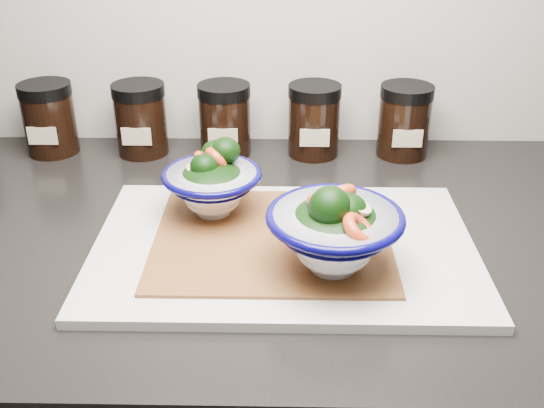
{
  "coord_description": "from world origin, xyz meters",
  "views": [
    {
      "loc": [
        0.07,
        0.75,
        1.31
      ],
      "look_at": [
        0.06,
        1.4,
        0.96
      ],
      "focal_mm": 42.0,
      "sensor_mm": 36.0,
      "label": 1
    }
  ],
  "objects_px": {
    "spice_jar_c": "(141,119)",
    "spice_jar_f": "(404,121)",
    "bowl_left": "(212,183)",
    "cutting_board": "(284,247)",
    "spice_jar_e": "(314,120)",
    "bowl_right": "(335,230)",
    "spice_jar_b": "(49,118)",
    "spice_jar_d": "(225,119)"
  },
  "relations": [
    {
      "from": "bowl_left",
      "to": "spice_jar_c",
      "type": "height_order",
      "value": "spice_jar_c"
    },
    {
      "from": "bowl_left",
      "to": "spice_jar_b",
      "type": "bearing_deg",
      "value": 141.44
    },
    {
      "from": "bowl_right",
      "to": "spice_jar_c",
      "type": "xyz_separation_m",
      "value": [
        -0.28,
        0.35,
        -0.01
      ]
    },
    {
      "from": "spice_jar_c",
      "to": "spice_jar_f",
      "type": "height_order",
      "value": "same"
    },
    {
      "from": "spice_jar_d",
      "to": "spice_jar_b",
      "type": "bearing_deg",
      "value": 180.0
    },
    {
      "from": "spice_jar_b",
      "to": "spice_jar_e",
      "type": "distance_m",
      "value": 0.42
    },
    {
      "from": "spice_jar_b",
      "to": "spice_jar_c",
      "type": "xyz_separation_m",
      "value": [
        0.14,
        0.0,
        0.0
      ]
    },
    {
      "from": "bowl_left",
      "to": "spice_jar_d",
      "type": "distance_m",
      "value": 0.22
    },
    {
      "from": "spice_jar_e",
      "to": "bowl_right",
      "type": "bearing_deg",
      "value": -88.59
    },
    {
      "from": "bowl_left",
      "to": "spice_jar_f",
      "type": "bearing_deg",
      "value": 38.92
    },
    {
      "from": "spice_jar_d",
      "to": "bowl_left",
      "type": "bearing_deg",
      "value": -89.11
    },
    {
      "from": "cutting_board",
      "to": "spice_jar_f",
      "type": "relative_size",
      "value": 3.98
    },
    {
      "from": "bowl_right",
      "to": "spice_jar_d",
      "type": "distance_m",
      "value": 0.38
    },
    {
      "from": "spice_jar_e",
      "to": "spice_jar_f",
      "type": "distance_m",
      "value": 0.14
    },
    {
      "from": "spice_jar_b",
      "to": "spice_jar_c",
      "type": "relative_size",
      "value": 1.0
    },
    {
      "from": "spice_jar_c",
      "to": "spice_jar_f",
      "type": "xyz_separation_m",
      "value": [
        0.41,
        0.0,
        0.0
      ]
    },
    {
      "from": "bowl_left",
      "to": "spice_jar_c",
      "type": "xyz_separation_m",
      "value": [
        -0.14,
        0.22,
        0.0
      ]
    },
    {
      "from": "spice_jar_d",
      "to": "spice_jar_f",
      "type": "height_order",
      "value": "same"
    },
    {
      "from": "spice_jar_b",
      "to": "spice_jar_f",
      "type": "xyz_separation_m",
      "value": [
        0.56,
        0.0,
        0.0
      ]
    },
    {
      "from": "cutting_board",
      "to": "spice_jar_b",
      "type": "height_order",
      "value": "spice_jar_b"
    },
    {
      "from": "spice_jar_b",
      "to": "spice_jar_c",
      "type": "distance_m",
      "value": 0.14
    },
    {
      "from": "spice_jar_f",
      "to": "bowl_right",
      "type": "bearing_deg",
      "value": -110.71
    },
    {
      "from": "bowl_right",
      "to": "spice_jar_c",
      "type": "relative_size",
      "value": 1.32
    },
    {
      "from": "spice_jar_b",
      "to": "spice_jar_d",
      "type": "distance_m",
      "value": 0.28
    },
    {
      "from": "bowl_right",
      "to": "spice_jar_c",
      "type": "height_order",
      "value": "bowl_right"
    },
    {
      "from": "cutting_board",
      "to": "spice_jar_e",
      "type": "height_order",
      "value": "spice_jar_e"
    },
    {
      "from": "cutting_board",
      "to": "spice_jar_d",
      "type": "height_order",
      "value": "spice_jar_d"
    },
    {
      "from": "spice_jar_b",
      "to": "spice_jar_e",
      "type": "height_order",
      "value": "same"
    },
    {
      "from": "spice_jar_d",
      "to": "cutting_board",
      "type": "bearing_deg",
      "value": -72.27
    },
    {
      "from": "cutting_board",
      "to": "bowl_left",
      "type": "xyz_separation_m",
      "value": [
        -0.09,
        0.07,
        0.05
      ]
    },
    {
      "from": "spice_jar_d",
      "to": "bowl_right",
      "type": "bearing_deg",
      "value": -67.0
    },
    {
      "from": "bowl_left",
      "to": "spice_jar_c",
      "type": "distance_m",
      "value": 0.26
    },
    {
      "from": "cutting_board",
      "to": "bowl_left",
      "type": "relative_size",
      "value": 3.59
    },
    {
      "from": "spice_jar_b",
      "to": "spice_jar_c",
      "type": "bearing_deg",
      "value": 0.0
    },
    {
      "from": "spice_jar_c",
      "to": "spice_jar_d",
      "type": "distance_m",
      "value": 0.13
    },
    {
      "from": "spice_jar_c",
      "to": "spice_jar_e",
      "type": "bearing_deg",
      "value": 0.0
    },
    {
      "from": "cutting_board",
      "to": "spice_jar_f",
      "type": "xyz_separation_m",
      "value": [
        0.19,
        0.29,
        0.05
      ]
    },
    {
      "from": "spice_jar_c",
      "to": "spice_jar_b",
      "type": "bearing_deg",
      "value": 180.0
    },
    {
      "from": "spice_jar_c",
      "to": "cutting_board",
      "type": "bearing_deg",
      "value": -52.42
    },
    {
      "from": "bowl_right",
      "to": "spice_jar_d",
      "type": "relative_size",
      "value": 1.32
    },
    {
      "from": "spice_jar_d",
      "to": "spice_jar_e",
      "type": "relative_size",
      "value": 1.0
    },
    {
      "from": "bowl_left",
      "to": "spice_jar_e",
      "type": "height_order",
      "value": "spice_jar_e"
    }
  ]
}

